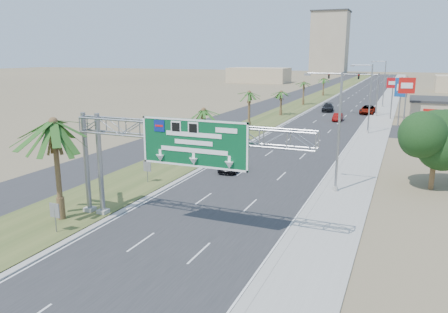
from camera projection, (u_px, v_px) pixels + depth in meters
ground at (93, 308)px, 20.01m from camera, size 600.00×600.00×0.00m
road at (358, 97)px, 118.77m from camera, size 12.00×300.00×0.02m
sidewalk_right at (391, 98)px, 115.55m from camera, size 4.00×300.00×0.10m
median_grass at (321, 96)px, 122.52m from camera, size 7.00×300.00×0.12m
opposing_road at (297, 95)px, 125.17m from camera, size 8.00×300.00×0.02m
sign_gantry at (175, 139)px, 27.94m from camera, size 16.75×1.24×7.50m
palm_near at (53, 122)px, 29.08m from camera, size 5.70×5.70×8.35m
palm_row_b at (204, 111)px, 51.20m from camera, size 3.99×3.99×5.95m
palm_row_c at (249, 93)px, 65.39m from camera, size 3.99×3.99×6.75m
palm_row_d at (281, 92)px, 81.84m from camera, size 3.99×3.99×5.45m
palm_row_e at (304, 83)px, 98.74m from camera, size 3.99×3.99×6.15m
palm_row_f at (324, 79)px, 121.27m from camera, size 3.99×3.99×5.75m
streetlight_near at (336, 137)px, 35.94m from camera, size 3.27×0.44×10.00m
streetlight_mid at (368, 102)px, 62.88m from camera, size 3.27×0.44×10.00m
streetlight_far at (383, 86)px, 95.20m from camera, size 3.27×0.44×10.00m
signal_mast at (366, 90)px, 81.57m from camera, size 10.28×0.71×8.00m
oak_near at (436, 138)px, 36.67m from camera, size 4.50×4.50×6.80m
median_signback_a at (55, 213)px, 28.01m from camera, size 0.75×0.08×2.08m
median_signback_b at (147, 168)px, 39.04m from camera, size 0.75×0.08×2.08m
tower_distant at (330, 43)px, 252.51m from camera, size 20.00×16.00×35.00m
building_distant_left at (259, 75)px, 179.92m from camera, size 24.00×14.00×6.00m
car_left_lane at (232, 163)px, 43.53m from camera, size 2.10×4.60×1.53m
car_mid_lane at (338, 117)px, 76.10m from camera, size 1.45×4.04×1.33m
car_right_lane at (368, 110)px, 85.11m from camera, size 2.87×5.88×1.61m
car_far at (328, 108)px, 88.89m from camera, size 2.74×5.56×1.56m
pole_sign_red_near at (407, 88)px, 66.65m from camera, size 2.42×0.72×8.12m
pole_sign_blue at (401, 90)px, 69.89m from camera, size 1.95×1.07×7.89m
pole_sign_red_far at (393, 86)px, 77.02m from camera, size 2.22×0.60×7.54m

